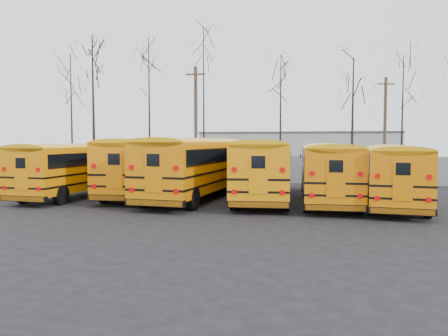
% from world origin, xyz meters
% --- Properties ---
extents(ground, '(120.00, 120.00, 0.00)m').
position_xyz_m(ground, '(0.00, 0.00, 0.00)').
color(ground, black).
rests_on(ground, ground).
extents(fence, '(40.00, 0.04, 2.00)m').
position_xyz_m(fence, '(0.00, 12.00, 1.00)').
color(fence, gray).
rests_on(fence, ground).
extents(distant_building, '(22.00, 8.00, 4.00)m').
position_xyz_m(distant_building, '(2.00, 32.00, 2.00)').
color(distant_building, '#B9B9B4').
rests_on(distant_building, ground).
extents(bus_a, '(3.01, 10.83, 3.00)m').
position_xyz_m(bus_a, '(-8.51, 1.99, 1.76)').
color(bus_a, black).
rests_on(bus_a, ground).
extents(bus_b, '(3.31, 11.76, 3.26)m').
position_xyz_m(bus_b, '(-4.88, 3.32, 1.91)').
color(bus_b, black).
rests_on(bus_b, ground).
extents(bus_c, '(3.46, 11.95, 3.30)m').
position_xyz_m(bus_c, '(-1.87, 2.18, 1.93)').
color(bus_c, black).
rests_on(bus_c, ground).
extents(bus_d, '(3.70, 11.63, 3.20)m').
position_xyz_m(bus_d, '(1.64, 2.60, 1.88)').
color(bus_d, black).
rests_on(bus_d, ground).
extents(bus_e, '(3.03, 10.90, 3.02)m').
position_xyz_m(bus_e, '(4.96, 2.30, 1.77)').
color(bus_e, black).
rests_on(bus_e, ground).
extents(bus_f, '(3.21, 10.66, 2.94)m').
position_xyz_m(bus_f, '(7.99, 1.88, 1.72)').
color(bus_f, black).
rests_on(bus_f, ground).
extents(utility_pole_left, '(1.67, 0.29, 9.39)m').
position_xyz_m(utility_pole_left, '(-5.91, 16.04, 4.83)').
color(utility_pole_left, '#493629').
rests_on(utility_pole_left, ground).
extents(utility_pole_right, '(1.42, 0.61, 8.29)m').
position_xyz_m(utility_pole_right, '(9.73, 17.83, 4.26)').
color(utility_pole_right, brown).
rests_on(utility_pole_right, ground).
extents(tree_0, '(0.26, 0.26, 11.05)m').
position_xyz_m(tree_0, '(-17.72, 15.99, 5.53)').
color(tree_0, black).
rests_on(tree_0, ground).
extents(tree_1, '(0.26, 0.26, 11.97)m').
position_xyz_m(tree_1, '(-14.24, 13.71, 5.98)').
color(tree_1, black).
rests_on(tree_1, ground).
extents(tree_2, '(0.26, 0.26, 12.41)m').
position_xyz_m(tree_2, '(-10.68, 17.33, 6.21)').
color(tree_2, black).
rests_on(tree_2, ground).
extents(tree_3, '(0.26, 0.26, 12.76)m').
position_xyz_m(tree_3, '(-5.22, 16.11, 6.38)').
color(tree_3, black).
rests_on(tree_3, ground).
extents(tree_4, '(0.26, 0.26, 10.08)m').
position_xyz_m(tree_4, '(1.33, 16.17, 5.04)').
color(tree_4, black).
rests_on(tree_4, ground).
extents(tree_5, '(0.26, 0.26, 9.80)m').
position_xyz_m(tree_5, '(7.09, 16.90, 4.90)').
color(tree_5, black).
rests_on(tree_5, ground).
extents(tree_6, '(0.26, 0.26, 9.87)m').
position_xyz_m(tree_6, '(10.94, 17.18, 4.94)').
color(tree_6, black).
rests_on(tree_6, ground).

